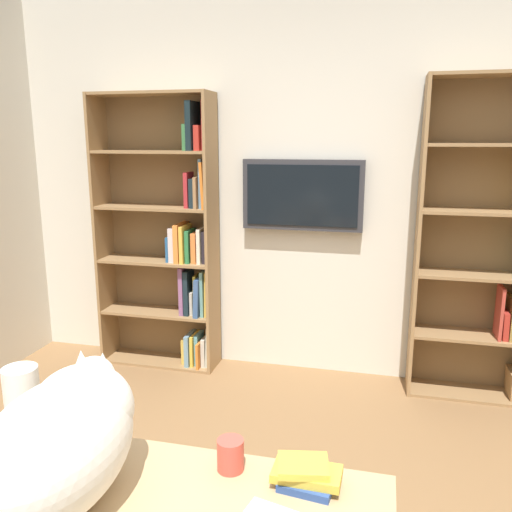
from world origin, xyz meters
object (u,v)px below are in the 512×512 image
(bookshelf_right, at_px, (171,240))
(wall_mounted_tv, at_px, (302,195))
(cat, at_px, (65,437))
(paper_towel_roll, at_px, (23,405))
(coffee_mug, at_px, (230,455))
(bookshelf_left, at_px, (502,249))
(desk_book_stack, at_px, (306,474))

(bookshelf_right, height_order, wall_mounted_tv, bookshelf_right)
(cat, distance_m, paper_towel_roll, 0.36)
(bookshelf_right, xyz_separation_m, coffee_mug, (-1.11, 2.20, -0.18))
(bookshelf_right, bearing_deg, bookshelf_left, -179.99)
(desk_book_stack, bearing_deg, wall_mounted_tv, -80.63)
(cat, bearing_deg, paper_towel_roll, -35.24)
(wall_mounted_tv, distance_m, cat, 2.55)
(bookshelf_right, bearing_deg, desk_book_stack, 121.01)
(bookshelf_left, relative_size, coffee_mug, 21.55)
(bookshelf_right, bearing_deg, paper_towel_roll, 100.79)
(bookshelf_left, bearing_deg, wall_mounted_tv, -3.61)
(wall_mounted_tv, distance_m, paper_towel_roll, 2.40)
(wall_mounted_tv, distance_m, desk_book_stack, 2.39)
(bookshelf_left, relative_size, desk_book_stack, 10.56)
(paper_towel_roll, bearing_deg, coffee_mug, -178.66)
(cat, bearing_deg, bookshelf_right, -73.56)
(wall_mounted_tv, relative_size, coffee_mug, 8.75)
(cat, height_order, coffee_mug, cat)
(cat, xyz_separation_m, desk_book_stack, (-0.62, -0.20, -0.15))
(wall_mounted_tv, xyz_separation_m, paper_towel_roll, (0.53, 2.30, -0.45))
(wall_mounted_tv, bearing_deg, coffee_mug, 93.82)
(paper_towel_roll, relative_size, coffee_mug, 2.66)
(wall_mounted_tv, relative_size, desk_book_stack, 4.29)
(bookshelf_left, distance_m, coffee_mug, 2.49)
(bookshelf_left, bearing_deg, bookshelf_right, 0.01)
(bookshelf_right, xyz_separation_m, wall_mounted_tv, (-0.95, -0.08, 0.34))
(coffee_mug, relative_size, desk_book_stack, 0.49)
(coffee_mug, distance_m, desk_book_stack, 0.23)
(cat, xyz_separation_m, paper_towel_roll, (0.29, -0.21, -0.06))
(desk_book_stack, bearing_deg, coffee_mug, -4.53)
(bookshelf_left, bearing_deg, coffee_mug, 62.54)
(paper_towel_roll, relative_size, desk_book_stack, 1.30)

